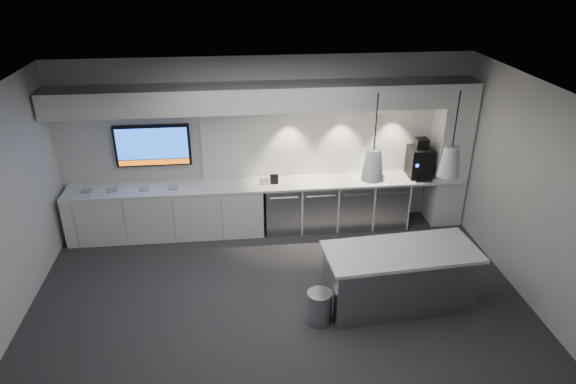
{
  "coord_description": "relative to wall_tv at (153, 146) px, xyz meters",
  "views": [
    {
      "loc": [
        -0.51,
        -5.81,
        4.58
      ],
      "look_at": [
        0.24,
        1.1,
        1.23
      ],
      "focal_mm": 32.0,
      "sensor_mm": 36.0,
      "label": 1
    }
  ],
  "objects": [
    {
      "name": "tray_a",
      "position": [
        -1.11,
        -0.28,
        -0.65
      ],
      "size": [
        0.18,
        0.18,
        0.02
      ],
      "primitive_type": "cube",
      "rotation": [
        0.0,
        0.0,
        -0.1
      ],
      "color": "#9C9C9C",
      "rests_on": "back_counter"
    },
    {
      "name": "tray_d",
      "position": [
        0.3,
        -0.3,
        -0.65
      ],
      "size": [
        0.17,
        0.17,
        0.02
      ],
      "primitive_type": "cube",
      "rotation": [
        0.0,
        0.0,
        0.03
      ],
      "color": "#9C9C9C",
      "rests_on": "back_counter"
    },
    {
      "name": "wall_tv",
      "position": [
        0.0,
        0.0,
        0.0
      ],
      "size": [
        1.25,
        0.07,
        0.72
      ],
      "color": "black",
      "rests_on": "wall_back"
    },
    {
      "name": "back_counter",
      "position": [
        1.9,
        -0.27,
        -0.68
      ],
      "size": [
        6.8,
        0.65,
        0.04
      ],
      "primitive_type": "cube",
      "color": "white",
      "rests_on": "left_base_cabinets"
    },
    {
      "name": "fridge_unit_c",
      "position": [
        3.41,
        -0.27,
        -1.13
      ],
      "size": [
        0.6,
        0.61,
        0.85
      ],
      "primitive_type": "cube",
      "color": "#9A9CA2",
      "rests_on": "floor"
    },
    {
      "name": "fridge_unit_d",
      "position": [
        4.04,
        -0.27,
        -1.13
      ],
      "size": [
        0.6,
        0.61,
        0.85
      ],
      "primitive_type": "cube",
      "color": "#9A9CA2",
      "rests_on": "floor"
    },
    {
      "name": "backsplash",
      "position": [
        3.1,
        0.03,
        -0.01
      ],
      "size": [
        4.6,
        0.03,
        1.3
      ],
      "primitive_type": "cube",
      "color": "white",
      "rests_on": "wall_back"
    },
    {
      "name": "sign_black",
      "position": [
        2.01,
        -0.33,
        -0.57
      ],
      "size": [
        0.14,
        0.02,
        0.18
      ],
      "primitive_type": "cube",
      "rotation": [
        0.0,
        0.0,
        -0.03
      ],
      "color": "black",
      "rests_on": "back_counter"
    },
    {
      "name": "ceiling",
      "position": [
        1.9,
        -2.45,
        1.44
      ],
      "size": [
        7.0,
        7.0,
        0.0
      ],
      "primitive_type": "plane",
      "rotation": [
        3.14,
        0.0,
        0.0
      ],
      "color": "black",
      "rests_on": "wall_back"
    },
    {
      "name": "fridge_unit_a",
      "position": [
        2.15,
        -0.27,
        -1.13
      ],
      "size": [
        0.6,
        0.61,
        0.85
      ],
      "primitive_type": "cube",
      "color": "#9A9CA2",
      "rests_on": "floor"
    },
    {
      "name": "sign_white",
      "position": [
        1.84,
        -0.36,
        -0.59
      ],
      "size": [
        0.18,
        0.07,
        0.14
      ],
      "primitive_type": "cube",
      "rotation": [
        0.0,
        0.0,
        0.31
      ],
      "color": "white",
      "rests_on": "back_counter"
    },
    {
      "name": "left_base_cabinets",
      "position": [
        0.15,
        -0.27,
        -1.13
      ],
      "size": [
        3.3,
        0.63,
        0.86
      ],
      "primitive_type": "cube",
      "color": "white",
      "rests_on": "floor"
    },
    {
      "name": "wall_front",
      "position": [
        1.9,
        -4.95,
        -0.06
      ],
      "size": [
        7.0,
        0.0,
        7.0
      ],
      "primitive_type": "plane",
      "rotation": [
        -1.57,
        0.0,
        0.0
      ],
      "color": "silver",
      "rests_on": "floor"
    },
    {
      "name": "floor",
      "position": [
        1.9,
        -2.45,
        -1.56
      ],
      "size": [
        7.0,
        7.0,
        0.0
      ],
      "primitive_type": "plane",
      "color": "#2E2E30",
      "rests_on": "ground"
    },
    {
      "name": "tray_c",
      "position": [
        -0.17,
        -0.31,
        -0.65
      ],
      "size": [
        0.18,
        0.18,
        0.02
      ],
      "primitive_type": "cube",
      "rotation": [
        0.0,
        0.0,
        0.15
      ],
      "color": "#9C9C9C",
      "rests_on": "back_counter"
    },
    {
      "name": "tray_b",
      "position": [
        -0.69,
        -0.3,
        -0.65
      ],
      "size": [
        0.2,
        0.2,
        0.02
      ],
      "primitive_type": "cube",
      "rotation": [
        0.0,
        0.0,
        0.29
      ],
      "color": "#9C9C9C",
      "rests_on": "back_counter"
    },
    {
      "name": "island",
      "position": [
        3.55,
        -2.58,
        -1.12
      ],
      "size": [
        2.13,
        1.04,
        0.88
      ],
      "rotation": [
        0.0,
        0.0,
        0.07
      ],
      "color": "#9A9CA2",
      "rests_on": "floor"
    },
    {
      "name": "coffee_machine",
      "position": [
        4.57,
        -0.25,
        -0.37
      ],
      "size": [
        0.39,
        0.56,
        0.7
      ],
      "rotation": [
        0.0,
        0.0,
        -0.03
      ],
      "color": "black",
      "rests_on": "back_counter"
    },
    {
      "name": "cup_cluster",
      "position": [
        3.74,
        -0.38,
        -0.59
      ],
      "size": [
        0.34,
        0.16,
        0.14
      ],
      "primitive_type": null,
      "color": "white",
      "rests_on": "back_counter"
    },
    {
      "name": "bin",
      "position": [
        2.39,
        -2.85,
        -1.33
      ],
      "size": [
        0.35,
        0.35,
        0.47
      ],
      "primitive_type": "cylinder",
      "rotation": [
        0.0,
        0.0,
        -0.05
      ],
      "color": "#9A9CA2",
      "rests_on": "floor"
    },
    {
      "name": "pendant_right",
      "position": [
        4.04,
        -2.58,
        0.59
      ],
      "size": [
        0.28,
        0.28,
        1.09
      ],
      "color": "white",
      "rests_on": "ceiling"
    },
    {
      "name": "pendant_left",
      "position": [
        3.05,
        -2.58,
        0.59
      ],
      "size": [
        0.28,
        0.28,
        1.09
      ],
      "color": "white",
      "rests_on": "ceiling"
    },
    {
      "name": "fridge_unit_b",
      "position": [
        2.78,
        -0.27,
        -1.13
      ],
      "size": [
        0.6,
        0.61,
        0.85
      ],
      "primitive_type": "cube",
      "color": "#9A9CA2",
      "rests_on": "floor"
    },
    {
      "name": "column",
      "position": [
        5.1,
        -0.25,
        -0.26
      ],
      "size": [
        0.55,
        0.55,
        2.6
      ],
      "primitive_type": "cube",
      "color": "white",
      "rests_on": "floor"
    },
    {
      "name": "soffit",
      "position": [
        1.9,
        -0.25,
        0.84
      ],
      "size": [
        6.9,
        0.6,
        0.4
      ],
      "primitive_type": "cube",
      "color": "white",
      "rests_on": "wall_back"
    },
    {
      "name": "wall_back",
      "position": [
        1.9,
        0.05,
        -0.06
      ],
      "size": [
        7.0,
        0.0,
        7.0
      ],
      "primitive_type": "plane",
      "rotation": [
        1.57,
        0.0,
        0.0
      ],
      "color": "silver",
      "rests_on": "floor"
    },
    {
      "name": "wall_right",
      "position": [
        5.4,
        -2.45,
        -0.06
      ],
      "size": [
        0.0,
        7.0,
        7.0
      ],
      "primitive_type": "plane",
      "rotation": [
        1.57,
        0.0,
        -1.57
      ],
      "color": "silver",
      "rests_on": "floor"
    }
  ]
}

